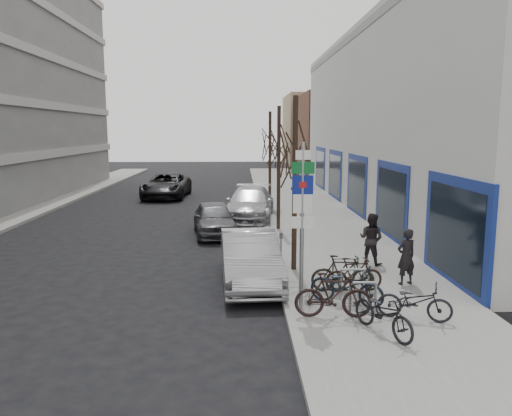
{
  "coord_description": "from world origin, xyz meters",
  "views": [
    {
      "loc": [
        0.94,
        -11.66,
        4.48
      ],
      "look_at": [
        1.43,
        4.14,
        2.0
      ],
      "focal_mm": 35.0,
      "sensor_mm": 36.0,
      "label": 1
    }
  ],
  "objects": [
    {
      "name": "parked_car_mid",
      "position": [
        -0.2,
        9.49,
        0.71
      ],
      "size": [
        2.24,
        4.36,
        1.42
      ],
      "primitive_type": "imported",
      "rotation": [
        0.0,
        0.0,
        0.14
      ],
      "color": "#49494E",
      "rests_on": "ground"
    },
    {
      "name": "meter_front",
      "position": [
        2.15,
        3.0,
        0.92
      ],
      "size": [
        0.1,
        0.08,
        1.27
      ],
      "color": "gray",
      "rests_on": "sidewalk_east"
    },
    {
      "name": "parked_car_front",
      "position": [
        1.2,
        2.49,
        0.76
      ],
      "size": [
        1.91,
        4.71,
        1.52
      ],
      "primitive_type": "imported",
      "rotation": [
        0.0,
        0.0,
        0.07
      ],
      "color": "#A1A1A6",
      "rests_on": "ground"
    },
    {
      "name": "tan_building_far",
      "position": [
        13.5,
        55.0,
        4.5
      ],
      "size": [
        13.0,
        12.0,
        9.0
      ],
      "primitive_type": "cube",
      "color": "#937A5B",
      "rests_on": "ground"
    },
    {
      "name": "parked_car_back",
      "position": [
        1.4,
        13.14,
        0.8
      ],
      "size": [
        2.86,
        5.75,
        1.61
      ],
      "primitive_type": "imported",
      "rotation": [
        0.0,
        0.0,
        -0.11
      ],
      "color": "#A9A9AE",
      "rests_on": "ground"
    },
    {
      "name": "tree_near",
      "position": [
        2.6,
        3.5,
        4.1
      ],
      "size": [
        1.8,
        1.8,
        5.5
      ],
      "color": "black",
      "rests_on": "ground"
    },
    {
      "name": "meter_back",
      "position": [
        2.15,
        14.0,
        0.92
      ],
      "size": [
        0.1,
        0.08,
        1.27
      ],
      "color": "gray",
      "rests_on": "sidewalk_east"
    },
    {
      "name": "bike_mid_curb",
      "position": [
        3.57,
        0.22,
        0.73
      ],
      "size": [
        1.94,
        1.38,
        1.15
      ],
      "primitive_type": "imported",
      "rotation": [
        0.0,
        0.0,
        1.09
      ],
      "color": "black",
      "rests_on": "sidewalk_east"
    },
    {
      "name": "bike_near_right",
      "position": [
        3.08,
        -0.62,
        0.7
      ],
      "size": [
        1.85,
        0.67,
        1.1
      ],
      "primitive_type": "imported",
      "rotation": [
        0.0,
        0.0,
        1.5
      ],
      "color": "black",
      "rests_on": "sidewalk_east"
    },
    {
      "name": "lane_car",
      "position": [
        -4.03,
        21.68,
        0.81
      ],
      "size": [
        2.94,
        5.96,
        1.63
      ],
      "primitive_type": "imported",
      "rotation": [
        0.0,
        0.0,
        -0.04
      ],
      "color": "black",
      "rests_on": "ground"
    },
    {
      "name": "brick_building_far",
      "position": [
        13.0,
        40.0,
        4.0
      ],
      "size": [
        12.0,
        14.0,
        8.0
      ],
      "primitive_type": "cube",
      "color": "brown",
      "rests_on": "ground"
    },
    {
      "name": "bike_far_inner",
      "position": [
        3.98,
        1.24,
        0.64
      ],
      "size": [
        1.64,
        0.63,
        0.97
      ],
      "primitive_type": "imported",
      "rotation": [
        0.0,
        0.0,
        1.67
      ],
      "color": "black",
      "rests_on": "sidewalk_east"
    },
    {
      "name": "sidewalk_east",
      "position": [
        4.5,
        10.0,
        0.07
      ],
      "size": [
        5.0,
        70.0,
        0.15
      ],
      "primitive_type": "cube",
      "color": "slate",
      "rests_on": "ground"
    },
    {
      "name": "bike_rack",
      "position": [
        3.8,
        0.6,
        0.66
      ],
      "size": [
        0.66,
        2.26,
        0.83
      ],
      "color": "gray",
      "rests_on": "sidewalk_east"
    },
    {
      "name": "ground",
      "position": [
        0.0,
        0.0,
        0.0
      ],
      "size": [
        120.0,
        120.0,
        0.0
      ],
      "primitive_type": "plane",
      "color": "black",
      "rests_on": "ground"
    },
    {
      "name": "pedestrian_near",
      "position": [
        5.59,
        1.84,
        0.95
      ],
      "size": [
        0.68,
        0.56,
        1.61
      ],
      "primitive_type": "imported",
      "rotation": [
        0.0,
        0.0,
        3.48
      ],
      "color": "black",
      "rests_on": "sidewalk_east"
    },
    {
      "name": "highway_sign_pole",
      "position": [
        2.4,
        -0.01,
        2.46
      ],
      "size": [
        0.55,
        0.1,
        4.2
      ],
      "color": "gray",
      "rests_on": "ground"
    },
    {
      "name": "bike_near_left",
      "position": [
        3.97,
        -1.61,
        0.7
      ],
      "size": [
        1.27,
        1.85,
        1.1
      ],
      "primitive_type": "imported",
      "rotation": [
        0.0,
        0.0,
        0.45
      ],
      "color": "black",
      "rests_on": "sidewalk_east"
    },
    {
      "name": "bike_far_curb",
      "position": [
        4.92,
        -0.82,
        0.66
      ],
      "size": [
        1.75,
        1.08,
        1.02
      ],
      "primitive_type": "imported",
      "rotation": [
        0.0,
        0.0,
        1.2
      ],
      "color": "black",
      "rests_on": "sidewalk_east"
    },
    {
      "name": "bike_mid_inner",
      "position": [
        3.67,
        1.21,
        0.67
      ],
      "size": [
        1.76,
        0.66,
        1.04
      ],
      "primitive_type": "imported",
      "rotation": [
        0.0,
        0.0,
        1.49
      ],
      "color": "black",
      "rests_on": "sidewalk_east"
    },
    {
      "name": "pedestrian_far",
      "position": [
        5.17,
        4.03,
        1.0
      ],
      "size": [
        0.75,
        0.73,
        1.7
      ],
      "primitive_type": "imported",
      "rotation": [
        0.0,
        0.0,
        2.45
      ],
      "color": "black",
      "rests_on": "sidewalk_east"
    },
    {
      "name": "meter_mid",
      "position": [
        2.15,
        8.5,
        0.92
      ],
      "size": [
        0.1,
        0.08,
        1.27
      ],
      "color": "gray",
      "rests_on": "sidewalk_east"
    },
    {
      "name": "tree_far",
      "position": [
        2.6,
        16.5,
        4.1
      ],
      "size": [
        1.8,
        1.8,
        5.5
      ],
      "color": "black",
      "rests_on": "ground"
    },
    {
      "name": "tree_mid",
      "position": [
        2.6,
        10.0,
        4.1
      ],
      "size": [
        1.8,
        1.8,
        5.5
      ],
      "color": "black",
      "rests_on": "ground"
    }
  ]
}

